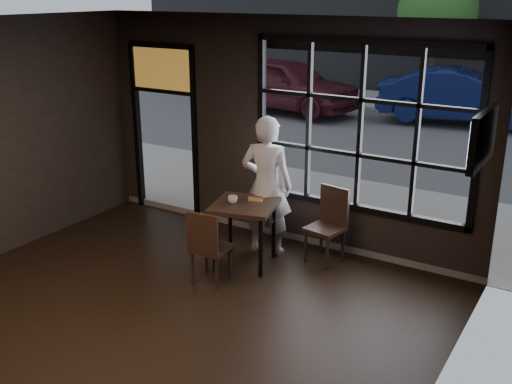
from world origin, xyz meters
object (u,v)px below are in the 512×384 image
Objects in this scene: chair_near at (211,246)px; man at (267,186)px; cafe_table at (245,234)px; navy_car at (461,96)px.

man is (0.12, 1.16, 0.48)m from chair_near.
chair_near is (-0.09, -0.65, 0.05)m from cafe_table.
chair_near is at bearing 68.53° from man.
chair_near reaches higher than cafe_table.
navy_car is (0.36, 10.96, 0.31)m from chair_near.
navy_car reaches higher than chair_near.
navy_car is (0.28, 10.31, 0.37)m from cafe_table.
man is 0.46× the size of navy_car.
chair_near is at bearing 169.57° from navy_car.
man reaches higher than cafe_table.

